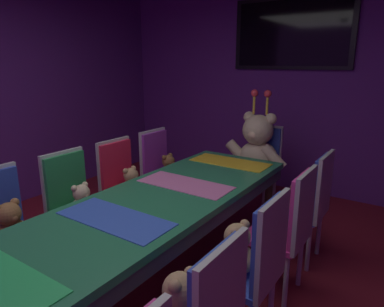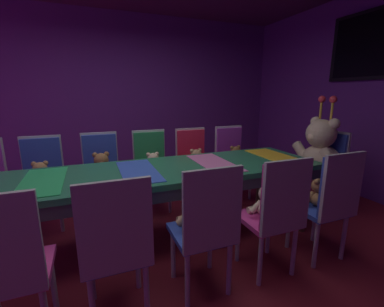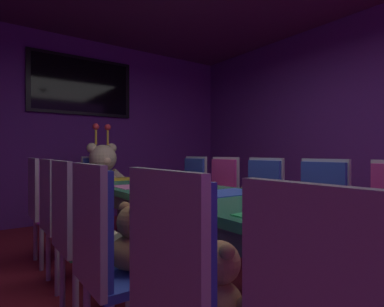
% 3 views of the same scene
% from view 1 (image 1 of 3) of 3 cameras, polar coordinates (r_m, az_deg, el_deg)
% --- Properties ---
extents(wall_back, '(5.20, 0.12, 2.80)m').
position_cam_1_polar(wall_back, '(4.85, 15.87, 10.69)').
color(wall_back, '#59267F').
rests_on(wall_back, ground_plane).
extents(banquet_table, '(0.90, 3.62, 0.75)m').
position_cam_1_polar(banquet_table, '(2.32, -12.42, -12.28)').
color(banquet_table, '#26724C').
rests_on(banquet_table, ground_plane).
extents(chair_left_2, '(0.42, 0.41, 0.98)m').
position_cam_1_polar(chair_left_2, '(2.86, -29.04, -9.87)').
color(chair_left_2, '#2D47B2').
rests_on(chair_left_2, ground_plane).
extents(teddy_left_2, '(0.27, 0.35, 0.33)m').
position_cam_1_polar(teddy_left_2, '(2.74, -27.60, -10.72)').
color(teddy_left_2, olive).
rests_on(teddy_left_2, chair_left_2).
extents(chair_left_3, '(0.42, 0.41, 0.98)m').
position_cam_1_polar(chair_left_3, '(3.12, -19.23, -6.77)').
color(chair_left_3, '#268C4C').
rests_on(chair_left_3, ground_plane).
extents(teddy_left_3, '(0.23, 0.30, 0.28)m').
position_cam_1_polar(teddy_left_3, '(3.02, -17.54, -7.71)').
color(teddy_left_3, beige).
rests_on(teddy_left_3, chair_left_3).
extents(chair_left_4, '(0.42, 0.41, 0.98)m').
position_cam_1_polar(chair_left_4, '(3.44, -11.63, -4.21)').
color(chair_left_4, red).
rests_on(chair_left_4, ground_plane).
extents(teddy_left_4, '(0.23, 0.30, 0.28)m').
position_cam_1_polar(teddy_left_4, '(3.35, -9.88, -4.94)').
color(teddy_left_4, tan).
rests_on(teddy_left_4, chair_left_4).
extents(chair_left_5, '(0.42, 0.41, 0.98)m').
position_cam_1_polar(chair_left_5, '(3.86, -5.51, -1.91)').
color(chair_left_5, purple).
rests_on(chair_left_5, ground_plane).
extents(teddy_left_5, '(0.23, 0.30, 0.28)m').
position_cam_1_polar(teddy_left_5, '(3.78, -3.81, -2.51)').
color(teddy_left_5, brown).
rests_on(teddy_left_5, chair_left_5).
extents(teddy_right_2, '(0.27, 0.35, 0.33)m').
position_cam_1_polar(teddy_right_2, '(1.76, -2.16, -23.95)').
color(teddy_right_2, tan).
rests_on(teddy_right_2, chair_right_2).
extents(chair_right_3, '(0.42, 0.41, 0.98)m').
position_cam_1_polar(chair_right_3, '(2.14, 10.89, -16.55)').
color(chair_right_3, '#2D47B2').
rests_on(chair_right_3, ground_plane).
extents(teddy_right_3, '(0.26, 0.34, 0.32)m').
position_cam_1_polar(teddy_right_3, '(2.19, 7.24, -15.58)').
color(teddy_right_3, tan).
rests_on(teddy_right_3, chair_right_3).
extents(chair_right_4, '(0.42, 0.41, 0.98)m').
position_cam_1_polar(chair_right_4, '(2.62, 16.14, -10.69)').
color(chair_right_4, '#CC338C').
rests_on(chair_right_4, ground_plane).
extents(teddy_right_4, '(0.22, 0.28, 0.27)m').
position_cam_1_polar(teddy_right_4, '(2.67, 13.16, -10.54)').
color(teddy_right_4, beige).
rests_on(teddy_right_4, chair_right_4).
extents(chair_right_5, '(0.42, 0.41, 0.98)m').
position_cam_1_polar(chair_right_5, '(3.12, 19.33, -6.81)').
color(chair_right_5, '#2D47B2').
rests_on(chair_right_5, ground_plane).
extents(teddy_right_5, '(0.21, 0.27, 0.26)m').
position_cam_1_polar(teddy_right_5, '(3.16, 16.80, -6.82)').
color(teddy_right_5, olive).
rests_on(teddy_right_5, chair_right_5).
extents(throne_chair, '(0.41, 0.42, 0.98)m').
position_cam_1_polar(throne_chair, '(4.20, 11.42, -0.75)').
color(throne_chair, '#2D47B2').
rests_on(throne_chair, ground_plane).
extents(king_teddy_bear, '(0.74, 0.57, 0.95)m').
position_cam_1_polar(king_teddy_bear, '(4.00, 10.58, 0.97)').
color(king_teddy_bear, beige).
rests_on(king_teddy_bear, throne_chair).
extents(wall_tv, '(1.52, 0.06, 0.88)m').
position_cam_1_polar(wall_tv, '(4.77, 16.06, 18.45)').
color(wall_tv, black).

